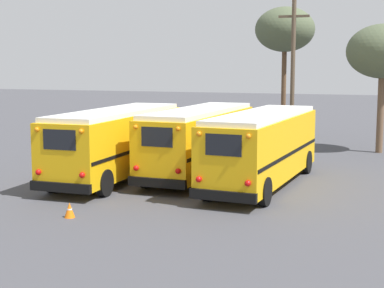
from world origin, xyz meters
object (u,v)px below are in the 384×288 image
object	(u,v)px
school_bus_2	(263,146)
utility_pole	(293,72)
school_bus_0	(117,141)
traffic_cone	(70,210)
school_bus_1	(200,139)
bare_tree_1	(285,30)
bare_tree_0	(383,52)

from	to	relation	value
school_bus_2	utility_pole	distance (m)	10.99
school_bus_0	traffic_cone	bearing A→B (deg)	-76.21
school_bus_1	traffic_cone	xyz separation A→B (m)	(-1.61, -8.71, -1.45)
school_bus_2	traffic_cone	size ratio (longest dim) A/B	19.26
school_bus_0	school_bus_2	distance (m)	6.58
school_bus_2	bare_tree_1	world-z (taller)	bare_tree_1
school_bus_1	school_bus_2	bearing A→B (deg)	-21.05
school_bus_2	bare_tree_1	distance (m)	18.62
school_bus_1	bare_tree_0	bearing A→B (deg)	54.06
school_bus_0	school_bus_1	size ratio (longest dim) A/B	1.03
bare_tree_1	school_bus_1	bearing A→B (deg)	-92.38
school_bus_1	traffic_cone	size ratio (longest dim) A/B	18.72
utility_pole	traffic_cone	world-z (taller)	utility_pole
traffic_cone	bare_tree_0	bearing A→B (deg)	64.42
school_bus_2	traffic_cone	bearing A→B (deg)	-123.24
bare_tree_1	school_bus_0	bearing A→B (deg)	-102.26
bare_tree_1	bare_tree_0	bearing A→B (deg)	-40.40
school_bus_1	utility_pole	size ratio (longest dim) A/B	1.08
school_bus_0	bare_tree_0	world-z (taller)	bare_tree_0
school_bus_1	school_bus_2	world-z (taller)	school_bus_2
school_bus_0	bare_tree_1	world-z (taller)	bare_tree_1
school_bus_0	utility_pole	xyz separation A→B (m)	(5.83, 11.22, 2.97)
school_bus_1	school_bus_2	xyz separation A→B (m)	(3.27, -1.26, 0.00)
utility_pole	bare_tree_1	distance (m)	7.73
bare_tree_0	bare_tree_1	world-z (taller)	bare_tree_1
school_bus_2	bare_tree_1	xyz separation A→B (m)	(-2.60, 17.50, 5.82)
school_bus_2	utility_pole	world-z (taller)	utility_pole
bare_tree_0	bare_tree_1	distance (m)	9.17
bare_tree_0	utility_pole	bearing A→B (deg)	-167.54
school_bus_0	utility_pole	size ratio (longest dim) A/B	1.11
school_bus_2	traffic_cone	xyz separation A→B (m)	(-4.88, -7.45, -1.45)
school_bus_0	bare_tree_0	xyz separation A→B (m)	(10.81, 12.32, 4.13)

